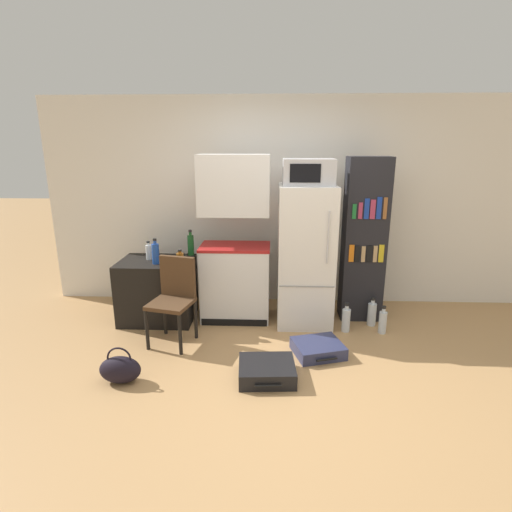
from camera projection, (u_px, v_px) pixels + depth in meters
ground_plane at (288, 383)px, 3.46m from camera, size 24.00×24.00×0.00m
wall_back at (300, 203)px, 5.03m from camera, size 6.40×0.10×2.57m
side_table at (158, 290)px, 4.66m from camera, size 0.83×0.63×0.72m
kitchen_hutch at (235, 246)px, 4.55m from camera, size 0.80×0.49×1.90m
refrigerator at (305, 256)px, 4.48m from camera, size 0.61×0.64×1.58m
microwave at (308, 172)px, 4.23m from camera, size 0.54×0.42×0.27m
bookshelf at (364, 241)px, 4.56m from camera, size 0.47×0.32×1.87m
bottle_blue_soda at (156, 253)px, 4.41m from camera, size 0.08×0.08×0.29m
bottle_green_tall at (191, 244)px, 4.76m from camera, size 0.07×0.07×0.31m
bottle_amber_beer at (180, 259)px, 4.35m from camera, size 0.08×0.08×0.18m
bottle_clear_short at (149, 252)px, 4.58m from camera, size 0.07×0.07×0.22m
chair at (174, 293)px, 4.09m from camera, size 0.48×0.49×0.89m
suitcase_large_flat at (267, 371)px, 3.52m from camera, size 0.52×0.48×0.14m
suitcase_small_flat at (318, 348)px, 3.93m from camera, size 0.55×0.51×0.12m
handbag at (120, 369)px, 3.44m from camera, size 0.36×0.20×0.33m
water_bottle_front at (383, 322)px, 4.35m from camera, size 0.08×0.08×0.31m
water_bottle_middle at (346, 319)px, 4.39m from camera, size 0.09×0.09×0.33m
water_bottle_back at (372, 314)px, 4.54m from camera, size 0.10×0.10×0.33m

